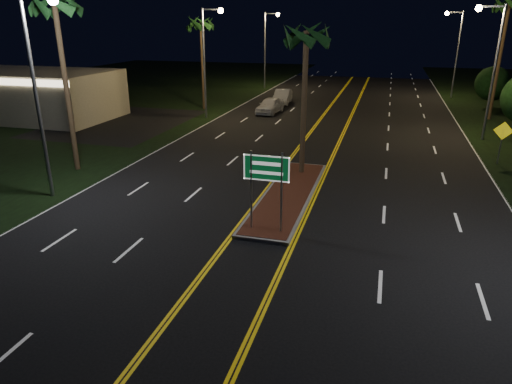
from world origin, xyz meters
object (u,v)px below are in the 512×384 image
(median_island, at_px, (288,195))
(warning_sign, at_px, (502,137))
(streetlight_right_far, at_px, (455,44))
(car_near, at_px, (270,104))
(highway_sign, at_px, (266,176))
(streetlight_left_far, at_px, (268,41))
(streetlight_right_mid, at_px, (490,57))
(streetlight_left_near, at_px, (40,76))
(shrub_far, at_px, (493,84))
(palm_right_far, at_px, (509,5))
(palm_left_far, at_px, (201,24))
(palm_left_near, at_px, (54,5))
(streetlight_left_mid, at_px, (208,51))
(palm_median, at_px, (306,35))
(commercial_building, at_px, (27,94))
(car_far, at_px, (283,95))

(median_island, bearing_deg, warning_sign, 38.72)
(warning_sign, bearing_deg, streetlight_right_far, 105.69)
(car_near, bearing_deg, highway_sign, -70.65)
(streetlight_left_far, distance_m, streetlight_right_mid, 30.57)
(streetlight_left_near, relative_size, streetlight_right_far, 1.00)
(streetlight_right_far, relative_size, shrub_far, 2.27)
(streetlight_left_near, height_order, palm_right_far, palm_right_far)
(median_island, distance_m, palm_left_far, 25.76)
(palm_left_near, bearing_deg, palm_right_far, 41.01)
(palm_left_near, height_order, shrub_far, palm_left_near)
(streetlight_left_mid, bearing_deg, streetlight_left_near, -90.00)
(streetlight_left_far, bearing_deg, streetlight_left_mid, -90.00)
(palm_right_far, relative_size, warning_sign, 4.07)
(streetlight_left_far, xyz_separation_m, car_near, (4.50, -16.44, -4.82))
(streetlight_left_near, distance_m, streetlight_right_far, 43.53)
(streetlight_right_mid, height_order, palm_left_near, palm_left_near)
(palm_right_far, bearing_deg, streetlight_left_near, -132.00)
(streetlight_left_mid, bearing_deg, median_island, -58.02)
(median_island, height_order, car_near, car_near)
(median_island, height_order, palm_median, palm_median)
(streetlight_right_mid, distance_m, palm_left_far, 24.26)
(commercial_building, bearing_deg, streetlight_left_far, 57.35)
(highway_sign, height_order, shrub_far, shrub_far)
(streetlight_right_mid, distance_m, palm_median, 15.73)
(highway_sign, relative_size, streetlight_left_far, 0.36)
(highway_sign, height_order, commercial_building, commercial_building)
(palm_median, height_order, shrub_far, palm_median)
(commercial_building, height_order, streetlight_left_far, streetlight_left_far)
(palm_left_far, bearing_deg, streetlight_left_far, 82.22)
(palm_left_near, relative_size, palm_right_far, 0.95)
(streetlight_left_near, bearing_deg, streetlight_left_mid, 90.00)
(streetlight_left_near, xyz_separation_m, streetlight_right_mid, (21.23, 18.00, 0.00))
(streetlight_left_near, height_order, car_far, streetlight_left_near)
(streetlight_right_far, bearing_deg, palm_right_far, -79.67)
(streetlight_left_mid, xyz_separation_m, streetlight_left_far, (0.00, 20.00, 0.00))
(shrub_far, distance_m, warning_sign, 20.57)
(median_island, bearing_deg, streetlight_right_far, 73.13)
(palm_left_near, bearing_deg, median_island, -4.57)
(highway_sign, bearing_deg, palm_left_far, 116.92)
(streetlight_left_near, bearing_deg, palm_left_near, 115.26)
(streetlight_left_near, relative_size, streetlight_left_far, 1.00)
(highway_sign, height_order, palm_left_near, palm_left_near)
(shrub_far, xyz_separation_m, car_far, (-19.97, -2.98, -1.51))
(shrub_far, distance_m, car_near, 21.68)
(palm_median, bearing_deg, streetlight_left_mid, 128.17)
(palm_median, relative_size, shrub_far, 2.10)
(streetlight_right_far, xyz_separation_m, palm_median, (-10.61, -31.50, 1.62))
(streetlight_left_near, relative_size, shrub_far, 2.27)
(commercial_building, distance_m, palm_median, 28.18)
(median_island, relative_size, palm_left_far, 1.16)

